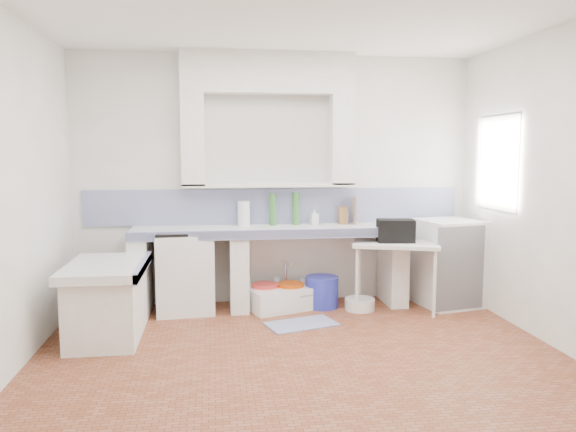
{
  "coord_description": "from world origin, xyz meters",
  "views": [
    {
      "loc": [
        -0.71,
        -4.26,
        1.71
      ],
      "look_at": [
        0.0,
        1.0,
        1.1
      ],
      "focal_mm": 34.5,
      "sensor_mm": 36.0,
      "label": 1
    }
  ],
  "objects": [
    {
      "name": "floor",
      "position": [
        0.0,
        0.0,
        0.0
      ],
      "size": [
        4.5,
        4.5,
        0.0
      ],
      "primitive_type": "plane",
      "color": "brown",
      "rests_on": "ground"
    },
    {
      "name": "ceiling",
      "position": [
        0.0,
        0.0,
        2.8
      ],
      "size": [
        4.5,
        4.5,
        0.0
      ],
      "primitive_type": "plane",
      "rotation": [
        3.14,
        0.0,
        0.0
      ],
      "color": "white",
      "rests_on": "ground"
    },
    {
      "name": "wall_back",
      "position": [
        0.0,
        2.0,
        1.4
      ],
      "size": [
        4.5,
        0.0,
        4.5
      ],
      "primitive_type": "plane",
      "rotation": [
        1.57,
        0.0,
        0.0
      ],
      "color": "white",
      "rests_on": "ground"
    },
    {
      "name": "wall_front",
      "position": [
        0.0,
        -2.0,
        1.4
      ],
      "size": [
        4.5,
        0.0,
        4.5
      ],
      "primitive_type": "plane",
      "rotation": [
        -1.57,
        0.0,
        0.0
      ],
      "color": "white",
      "rests_on": "ground"
    },
    {
      "name": "wall_left",
      "position": [
        -2.25,
        0.0,
        1.4
      ],
      "size": [
        0.0,
        4.5,
        4.5
      ],
      "primitive_type": "plane",
      "rotation": [
        1.57,
        0.0,
        1.57
      ],
      "color": "white",
      "rests_on": "ground"
    },
    {
      "name": "wall_right",
      "position": [
        2.25,
        0.0,
        1.4
      ],
      "size": [
        0.0,
        4.5,
        4.5
      ],
      "primitive_type": "plane",
      "rotation": [
        1.57,
        0.0,
        -1.57
      ],
      "color": "white",
      "rests_on": "ground"
    },
    {
      "name": "alcove_mass",
      "position": [
        -0.1,
        1.88,
        2.58
      ],
      "size": [
        1.9,
        0.25,
        0.45
      ],
      "primitive_type": "cube",
      "color": "white",
      "rests_on": "ground"
    },
    {
      "name": "window_frame",
      "position": [
        2.42,
        1.2,
        1.6
      ],
      "size": [
        0.35,
        0.86,
        1.06
      ],
      "primitive_type": "cube",
      "color": "#331E10",
      "rests_on": "ground"
    },
    {
      "name": "lace_valance",
      "position": [
        2.28,
        1.2,
        1.98
      ],
      "size": [
        0.01,
        0.84,
        0.24
      ],
      "primitive_type": "cube",
      "color": "white",
      "rests_on": "ground"
    },
    {
      "name": "counter_slab",
      "position": [
        -0.1,
        1.7,
        0.86
      ],
      "size": [
        3.0,
        0.6,
        0.08
      ],
      "primitive_type": "cube",
      "color": "white",
      "rests_on": "ground"
    },
    {
      "name": "counter_lip",
      "position": [
        -0.1,
        1.42,
        0.86
      ],
      "size": [
        3.0,
        0.04,
        0.1
      ],
      "primitive_type": "cube",
      "color": "navy",
      "rests_on": "ground"
    },
    {
      "name": "counter_pier_left",
      "position": [
        -1.5,
        1.7,
        0.41
      ],
      "size": [
        0.2,
        0.55,
        0.82
      ],
      "primitive_type": "cube",
      "color": "white",
      "rests_on": "ground"
    },
    {
      "name": "counter_pier_mid",
      "position": [
        -0.45,
        1.7,
        0.41
      ],
      "size": [
        0.2,
        0.55,
        0.82
      ],
      "primitive_type": "cube",
      "color": "white",
      "rests_on": "ground"
    },
    {
      "name": "counter_pier_right",
      "position": [
        1.3,
        1.7,
        0.41
      ],
      "size": [
        0.2,
        0.55,
        0.82
      ],
      "primitive_type": "cube",
      "color": "white",
      "rests_on": "ground"
    },
    {
      "name": "peninsula_top",
      "position": [
        -1.7,
        0.9,
        0.66
      ],
      "size": [
        0.7,
        1.1,
        0.08
      ],
      "primitive_type": "cube",
      "color": "white",
      "rests_on": "ground"
    },
    {
      "name": "peninsula_base",
      "position": [
        -1.7,
        0.9,
        0.31
      ],
      "size": [
        0.6,
        1.0,
        0.62
      ],
      "primitive_type": "cube",
      "color": "white",
      "rests_on": "ground"
    },
    {
      "name": "peninsula_lip",
      "position": [
        -1.37,
        0.9,
        0.66
      ],
      "size": [
        0.04,
        1.1,
        0.1
      ],
      "primitive_type": "cube",
      "color": "navy",
      "rests_on": "ground"
    },
    {
      "name": "backsplash",
      "position": [
        0.0,
        1.99,
        1.1
      ],
      "size": [
        4.27,
        0.03,
        0.4
      ],
      "primitive_type": "cube",
      "color": "navy",
      "rests_on": "ground"
    },
    {
      "name": "stove",
      "position": [
        -1.04,
        1.68,
        0.43
      ],
      "size": [
        0.65,
        0.63,
        0.85
      ],
      "primitive_type": "cube",
      "rotation": [
        0.0,
        0.0,
        0.09
      ],
      "color": "white",
      "rests_on": "ground"
    },
    {
      "name": "sink",
      "position": [
        0.09,
        1.66,
        0.11
      ],
      "size": [
        1.0,
        0.76,
        0.21
      ],
      "primitive_type": "cube",
      "rotation": [
        0.0,
        0.0,
        0.35
      ],
      "color": "white",
      "rests_on": "ground"
    },
    {
      "name": "side_table",
      "position": [
        1.23,
        1.4,
        0.37
      ],
      "size": [
        1.01,
        0.76,
        0.04
      ],
      "primitive_type": "cube",
      "rotation": [
        0.0,
        0.0,
        -0.32
      ],
      "color": "white",
      "rests_on": "ground"
    },
    {
      "name": "fridge",
      "position": [
        1.89,
        1.54,
        0.48
      ],
      "size": [
        0.73,
        0.73,
        0.96
      ],
      "primitive_type": "cube",
      "rotation": [
        0.0,
        0.0,
        0.2
      ],
      "color": "white",
      "rests_on": "ground"
    },
    {
      "name": "bucket_red",
      "position": [
        -0.16,
        1.66,
        0.14
      ],
      "size": [
        0.34,
        0.34,
        0.28
      ],
      "primitive_type": "cylinder",
      "rotation": [
        0.0,
        0.0,
        -0.16
      ],
      "color": "red",
      "rests_on": "ground"
    },
    {
      "name": "bucket_orange",
      "position": [
        0.12,
        1.65,
        0.14
      ],
      "size": [
        0.36,
        0.36,
        0.28
      ],
      "primitive_type": "cylinder",
      "rotation": [
        0.0,
        0.0,
        0.25
      ],
      "color": "#D24503",
      "rests_on": "ground"
    },
    {
      "name": "bucket_blue",
      "position": [
        0.47,
        1.63,
        0.17
      ],
      "size": [
        0.47,
        0.47,
        0.34
      ],
      "primitive_type": "cylinder",
      "rotation": [
        0.0,
        0.0,
        -0.36
      ],
      "color": "#2831B5",
      "rests_on": "ground"
    },
    {
      "name": "basin_white",
      "position": [
        0.86,
        1.47,
        0.06
      ],
      "size": [
        0.34,
        0.34,
        0.13
      ],
      "primitive_type": "cylinder",
      "rotation": [
        0.0,
        0.0,
        0.06
      ],
      "color": "white",
      "rests_on": "ground"
    },
    {
      "name": "water_bottle_a",
      "position": [
        -0.01,
        1.85,
        0.15
      ],
      "size": [
        0.09,
        0.09,
        0.31
      ],
      "primitive_type": "cylinder",
      "rotation": [
        0.0,
        0.0,
        -0.14
      ],
      "color": "silver",
      "rests_on": "ground"
    },
    {
      "name": "water_bottle_b",
      "position": [
        0.3,
        1.85,
        0.14
      ],
      "size": [
        0.1,
        0.1,
        0.29
      ],
      "primitive_type": "cylinder",
      "rotation": [
        0.0,
        0.0,
        -0.37
      ],
      "color": "silver",
      "rests_on": "ground"
    },
    {
      "name": "black_bag",
      "position": [
        1.23,
        1.43,
        0.87
      ],
      "size": [
        0.42,
        0.28,
        0.25
      ],
      "primitive_type": "cube",
      "rotation": [
        0.0,
        0.0,
        -0.15
      ],
      "color": "black",
      "rests_on": "side_table"
    },
    {
      "name": "green_bottle_a",
      "position": [
        -0.06,
        1.85,
        1.08
      ],
      "size": [
        0.1,
        0.1,
        0.36
      ],
      "primitive_type": "cylinder",
      "rotation": [
        0.0,
        0.0,
        -0.43
      ],
      "color": "#32702F",
      "rests_on": "counter_slab"
    },
    {
      "name": "green_bottle_b",
      "position": [
        0.2,
        1.85,
        1.08
      ],
      "size": [
        0.09,
        0.09,
        0.37
      ],
      "primitive_type": "cylinder",
      "rotation": [
        0.0,
        0.0,
        -0.1
      ],
      "color": "#32702F",
      "rests_on": "counter_slab"
    },
    {
      "name": "knife_block",
      "position": [
        0.75,
        1.85,
        1.0
      ],
      "size": [
        0.1,
        0.08,
        0.2
      ],
      "primitive_type": "cube",
      "rotation": [
        0.0,
        0.0,
        0.04
      ],
      "color": "olive",
      "rests_on": "counter_slab"
    },
    {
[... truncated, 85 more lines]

